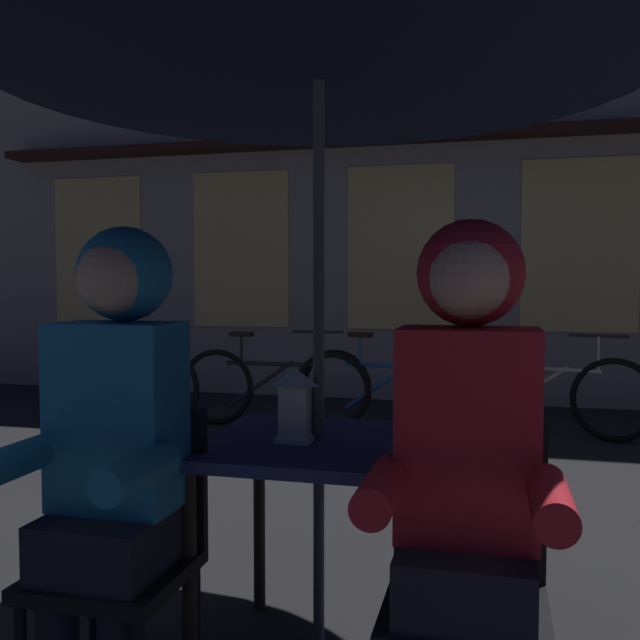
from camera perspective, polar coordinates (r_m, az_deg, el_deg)
name	(u,v)px	position (r m, az deg, el deg)	size (l,w,h in m)	color
cafe_table	(319,470)	(2.28, -0.10, -12.25)	(0.72, 0.72, 0.74)	navy
patio_umbrella	(319,19)	(2.34, -0.10, 23.52)	(2.10, 2.10, 2.31)	#4C4C51
lantern	(296,403)	(2.20, -2.00, -6.82)	(0.11, 0.11, 0.23)	white
chair_left	(126,544)	(2.17, -15.68, -17.31)	(0.40, 0.40, 0.87)	black
chair_right	(466,579)	(1.91, 11.94, -20.08)	(0.40, 0.40, 0.87)	black
person_left_hooded	(113,425)	(2.02, -16.63, -8.28)	(0.45, 0.56, 1.40)	black
person_right_hooded	(467,445)	(1.75, 12.00, -10.01)	(0.45, 0.56, 1.40)	black
shopfront_building	(405,109)	(7.81, 6.96, 16.79)	(10.00, 0.93, 6.20)	#9E9389
bicycle_nearest	(124,381)	(6.55, -15.79, -4.85)	(1.64, 0.45, 0.84)	black
bicycle_second	(273,387)	(5.98, -3.89, -5.50)	(1.68, 0.11, 0.84)	black
bicycle_third	(391,389)	(5.86, 5.87, -5.68)	(1.66, 0.39, 0.84)	black
bicycle_fourth	(546,393)	(5.92, 18.04, -5.73)	(1.65, 0.44, 0.84)	black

